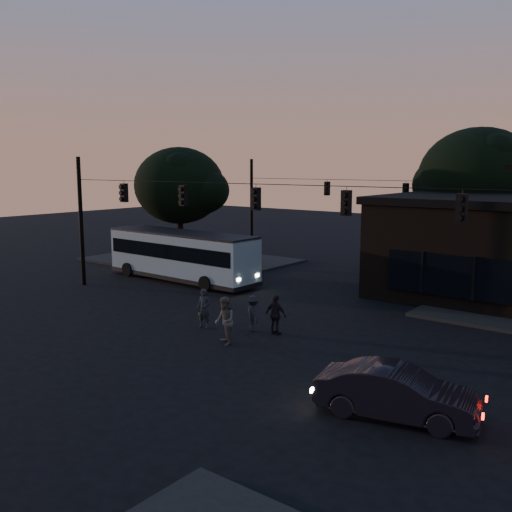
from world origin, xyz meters
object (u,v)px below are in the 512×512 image
Objects in this scene: pedestrian_b at (225,321)px; pedestrian_c at (276,315)px; pedestrian_a at (204,308)px; pedestrian_d at (253,313)px; car at (397,393)px; bus at (181,253)px.

pedestrian_b is 2.46m from pedestrian_c.
pedestrian_a is 2.22m from pedestrian_d.
car is 2.33× the size of pedestrian_b.
car is at bearing -171.86° from pedestrian_d.
pedestrian_a is 0.89× the size of pedestrian_b.
pedestrian_c is (-7.38, 4.37, 0.11)m from car.
pedestrian_a is 1.01× the size of pedestrian_c.
car is 2.64× the size of pedestrian_c.
pedestrian_c is at bearing -25.07° from bus.
pedestrian_a is at bearing 58.44° from pedestrian_d.
pedestrian_c is (11.19, -5.54, -0.85)m from bus.
bus is 13.04m from pedestrian_b.
car is 2.61× the size of pedestrian_a.
pedestrian_d is (10.14, -5.74, -0.92)m from bus.
pedestrian_b is 2.14m from pedestrian_d.
pedestrian_b is (10.38, -7.86, -0.74)m from bus.
pedestrian_c is at bearing 47.13° from car.
pedestrian_a is 2.58m from pedestrian_b.
pedestrian_c is at bearing 108.73° from pedestrian_b.
bus is 2.42× the size of car.
car is at bearing 23.76° from pedestrian_b.
bus is 6.97× the size of pedestrian_d.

